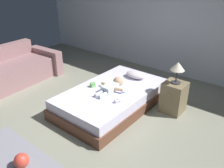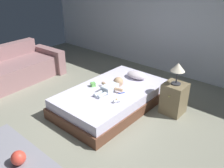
{
  "view_description": "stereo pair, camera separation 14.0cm",
  "coord_description": "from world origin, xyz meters",
  "views": [
    {
      "loc": [
        2.26,
        -2.06,
        2.27
      ],
      "look_at": [
        -0.06,
        0.83,
        0.46
      ],
      "focal_mm": 37.55,
      "sensor_mm": 36.0,
      "label": 1
    },
    {
      "loc": [
        2.36,
        -1.97,
        2.27
      ],
      "look_at": [
        -0.06,
        0.83,
        0.46
      ],
      "focal_mm": 37.55,
      "sensor_mm": 36.0,
      "label": 2
    }
  ],
  "objects": [
    {
      "name": "wall_behind_bed",
      "position": [
        0.0,
        3.0,
        1.38
      ],
      "size": [
        8.0,
        0.12,
        2.76
      ],
      "primitive_type": "cube",
      "color": "silver",
      "rests_on": "ground_plane"
    },
    {
      "name": "rug",
      "position": [
        -0.21,
        -1.12,
        0.0
      ],
      "size": [
        1.57,
        0.82,
        0.01
      ],
      "color": "gray",
      "rests_on": "ground_plane"
    },
    {
      "name": "toy_ball",
      "position": [
        -0.03,
        -1.04,
        0.1
      ],
      "size": [
        0.19,
        0.19,
        0.19
      ],
      "primitive_type": "sphere",
      "color": "#E14334",
      "rests_on": "rug"
    },
    {
      "name": "couch",
      "position": [
        -2.42,
        0.27,
        0.28
      ],
      "size": [
        1.13,
        1.97,
        0.76
      ],
      "color": "gray",
      "rests_on": "ground_plane"
    },
    {
      "name": "baby",
      "position": [
        -0.04,
        0.83,
        0.42
      ],
      "size": [
        0.48,
        0.66,
        0.18
      ],
      "color": "silver",
      "rests_on": "bed"
    },
    {
      "name": "toy_block",
      "position": [
        -0.39,
        0.69,
        0.39
      ],
      "size": [
        0.1,
        0.1,
        0.08
      ],
      "color": "#6EC55C",
      "rests_on": "bed"
    },
    {
      "name": "lamp",
      "position": [
        0.88,
        1.38,
        0.84
      ],
      "size": [
        0.23,
        0.23,
        0.37
      ],
      "color": "#333338",
      "rests_on": "nightstand"
    },
    {
      "name": "pillow",
      "position": [
        0.0,
        1.51,
        0.42
      ],
      "size": [
        0.42,
        0.27,
        0.12
      ],
      "color": "silver",
      "rests_on": "bed"
    },
    {
      "name": "bed",
      "position": [
        -0.06,
        0.83,
        0.17
      ],
      "size": [
        1.22,
        2.09,
        0.36
      ],
      "color": "brown",
      "rests_on": "ground_plane"
    },
    {
      "name": "toothbrush",
      "position": [
        0.17,
        0.83,
        0.36
      ],
      "size": [
        0.07,
        0.12,
        0.02
      ],
      "color": "blue",
      "rests_on": "bed"
    },
    {
      "name": "nightstand",
      "position": [
        0.88,
        1.38,
        0.28
      ],
      "size": [
        0.36,
        0.39,
        0.55
      ],
      "color": "#7C6B4C",
      "rests_on": "ground_plane"
    },
    {
      "name": "baby_bottle",
      "position": [
        0.3,
        0.53,
        0.39
      ],
      "size": [
        0.09,
        0.11,
        0.07
      ],
      "color": "white",
      "rests_on": "bed"
    },
    {
      "name": "ground_plane",
      "position": [
        0.0,
        0.0,
        0.0
      ],
      "size": [
        8.0,
        8.0,
        0.0
      ],
      "primitive_type": "plane",
      "color": "gray"
    }
  ]
}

